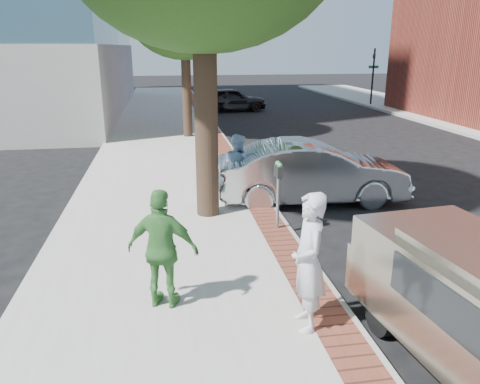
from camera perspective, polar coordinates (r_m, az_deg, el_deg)
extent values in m
plane|color=black|center=(9.43, 0.90, -7.16)|extent=(120.00, 120.00, 0.00)
cube|color=#9E9991|center=(16.89, -8.95, 3.99)|extent=(5.00, 60.00, 0.15)
cube|color=brown|center=(17.02, -1.52, 4.57)|extent=(0.60, 60.00, 0.01)
cube|color=gray|center=(17.08, -0.36, 4.36)|extent=(0.10, 60.00, 0.15)
cylinder|color=black|center=(30.61, -4.84, 13.50)|extent=(0.12, 0.12, 3.80)
imported|color=black|center=(30.56, -4.89, 15.56)|extent=(0.18, 0.15, 0.90)
cube|color=#1E7238|center=(30.57, -4.87, 14.81)|extent=(0.70, 0.03, 0.18)
cylinder|color=black|center=(33.58, 15.87, 13.26)|extent=(0.12, 0.12, 3.80)
imported|color=black|center=(33.54, 16.03, 15.13)|extent=(0.18, 0.15, 0.90)
cube|color=#1E7238|center=(33.55, 15.97, 14.45)|extent=(0.70, 0.03, 0.18)
cylinder|color=black|center=(10.50, -4.15, 8.75)|extent=(0.52, 0.52, 4.40)
cylinder|color=black|center=(20.55, -6.51, 12.10)|extent=(0.40, 0.40, 3.85)
ellipsoid|color=#113E13|center=(20.52, -6.84, 21.15)|extent=(4.80, 4.80, 3.94)
cylinder|color=gray|center=(9.98, 4.63, -1.33)|extent=(0.07, 0.07, 1.15)
cube|color=#2D3030|center=(9.70, 4.85, 2.39)|extent=(0.12, 0.14, 0.24)
cube|color=#2D3030|center=(9.87, 4.60, 2.66)|extent=(0.12, 0.14, 0.24)
sphere|color=#3F8C4C|center=(9.66, 4.87, 3.25)|extent=(0.11, 0.11, 0.11)
sphere|color=#3F8C4C|center=(9.83, 4.62, 3.51)|extent=(0.11, 0.11, 0.11)
imported|color=silver|center=(6.43, 8.34, -8.48)|extent=(0.52, 0.75, 1.96)
imported|color=#8BB1D7|center=(11.85, -0.32, 3.08)|extent=(1.01, 1.04, 1.69)
imported|color=#40803A|center=(6.99, -9.40, -6.92)|extent=(1.16, 0.77, 1.83)
imported|color=#AAADB1|center=(12.22, 8.70, 2.38)|extent=(4.95, 2.00, 1.60)
imported|color=black|center=(29.79, -1.11, 11.22)|extent=(4.53, 2.23, 1.49)
cube|color=gray|center=(7.67, 19.95, -8.87)|extent=(1.77, 1.00, 0.73)
cylinder|color=black|center=(7.09, 16.90, -14.18)|extent=(0.26, 0.60, 0.59)
cylinder|color=black|center=(7.93, 26.33, -11.76)|extent=(0.26, 0.60, 0.59)
cube|color=black|center=(5.73, 23.23, -12.55)|extent=(0.22, 1.82, 0.50)
cube|color=black|center=(7.85, 18.47, -5.67)|extent=(1.46, 0.18, 0.37)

